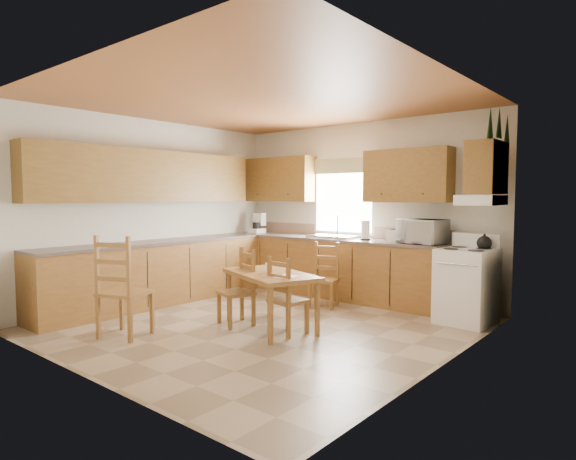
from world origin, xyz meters
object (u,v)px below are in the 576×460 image
Objects in this scene: chair_near_left at (125,286)px; chair_near_right at (288,295)px; stove at (466,287)px; chair_far_left at (324,275)px; microwave at (422,231)px; chair_far_right at (236,287)px; dining_table at (271,300)px.

chair_near_left is 1.29× the size of chair_near_right.
stove and chair_far_left have the same top height.
microwave is at bearing -102.13° from chair_near_right.
microwave is at bearing -142.04° from chair_near_left.
stove is 1.00m from microwave.
chair_near_left is 1.28m from chair_far_right.
microwave reaches higher than chair_near_left.
chair_near_left is (-2.73, -3.00, 0.12)m from stove.
microwave is 0.61× the size of chair_far_right.
dining_table is at bearing 40.41° from chair_far_right.
stove is at bearing -14.52° from microwave.
chair_near_right is (-1.41, -1.74, -0.01)m from stove.
chair_near_left is 2.72m from chair_far_left.
chair_far_left is at bearing -140.22° from microwave.
microwave reaches higher than chair_far_right.
chair_far_right is (-0.72, -0.13, 0.02)m from chair_near_right.
microwave is 2.35m from dining_table.
chair_far_left is 1.47m from chair_far_right.
stove is at bearing 60.70° from chair_far_right.
chair_far_left is at bearing 98.64° from chair_far_right.
chair_near_left is (-2.01, -3.29, -0.52)m from microwave.
dining_table is at bearing -130.56° from stove.
dining_table is 0.32m from chair_near_right.
chair_near_left is at bearing -127.99° from stove.
microwave is (-0.72, 0.29, 0.64)m from stove.
chair_far_left is at bearing -129.46° from chair_near_left.
chair_near_left is at bearing -108.19° from dining_table.
dining_table is 1.35× the size of chair_far_right.
stove is 2.83m from chair_far_right.
chair_far_left is at bearing -162.70° from stove.
chair_far_right reaches higher than stove.
dining_table is 1.09× the size of chair_near_left.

